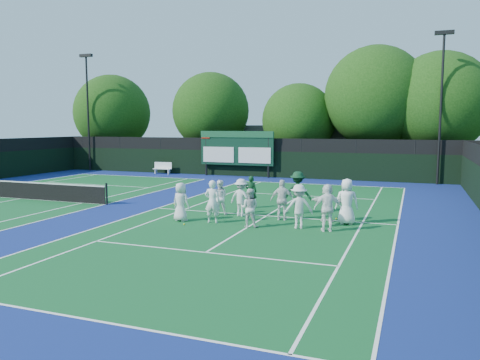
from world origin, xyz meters
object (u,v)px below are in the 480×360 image
(scoreboard, at_px, (236,149))
(coach_left, at_px, (251,192))
(bench, at_px, (163,168))
(tennis_net, at_px, (20,190))

(scoreboard, bearing_deg, coach_left, -66.18)
(bench, bearing_deg, coach_left, -46.24)
(coach_left, bearing_deg, tennis_net, -8.61)
(tennis_net, relative_size, bench, 7.26)
(bench, relative_size, coach_left, 1.00)
(scoreboard, distance_m, coach_left, 14.14)
(scoreboard, relative_size, coach_left, 3.85)
(tennis_net, relative_size, coach_left, 7.25)
(bench, bearing_deg, scoreboard, 1.92)
(tennis_net, xyz_separation_m, coach_left, (12.67, 1.71, 0.29))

